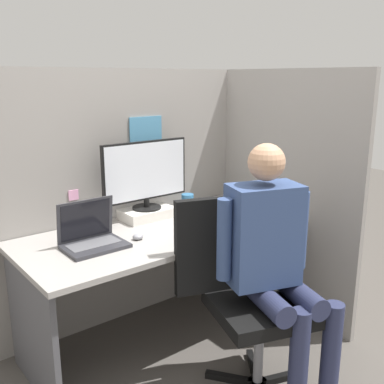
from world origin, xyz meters
TOP-DOWN VIEW (x-y plane):
  - ground_plane at (0.00, 0.00)m, footprint 12.00×12.00m
  - cubicle_panel_back at (0.00, 0.77)m, footprint 2.19×0.05m
  - cubicle_panel_right at (0.87, 0.30)m, footprint 0.04×1.39m
  - desk at (0.00, 0.37)m, footprint 1.69×0.75m
  - paper_box at (0.04, 0.61)m, footprint 0.33×0.21m
  - monitor at (0.04, 0.61)m, footprint 0.60×0.18m
  - laptop at (-0.46, 0.37)m, footprint 0.32×0.23m
  - mouse at (-0.21, 0.31)m, footprint 0.06×0.05m
  - stapler at (0.72, 0.49)m, footprint 0.05×0.13m
  - carrot_toy at (0.17, 0.18)m, footprint 0.05×0.13m
  - office_chair at (0.07, -0.23)m, footprint 0.59×0.63m
  - person at (0.12, -0.38)m, footprint 0.46×0.50m
  - coffee_mug at (0.40, 0.64)m, footprint 0.08×0.08m

SIDE VIEW (x-z plane):
  - ground_plane at x=0.00m, z-range 0.00..0.00m
  - office_chair at x=0.07m, z-range 0.03..1.02m
  - desk at x=0.00m, z-range 0.20..0.91m
  - mouse at x=-0.21m, z-range 0.71..0.74m
  - carrot_toy at x=0.17m, z-range 0.71..0.76m
  - stapler at x=0.72m, z-range 0.71..0.76m
  - paper_box at x=0.04m, z-range 0.71..0.78m
  - person at x=0.12m, z-range 0.10..1.39m
  - coffee_mug at x=0.40m, z-range 0.71..0.80m
  - laptop at x=-0.46m, z-range 0.64..0.88m
  - cubicle_panel_right at x=0.87m, z-range 0.00..1.63m
  - cubicle_panel_back at x=0.00m, z-range 0.00..1.63m
  - monitor at x=0.04m, z-range 0.79..1.22m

